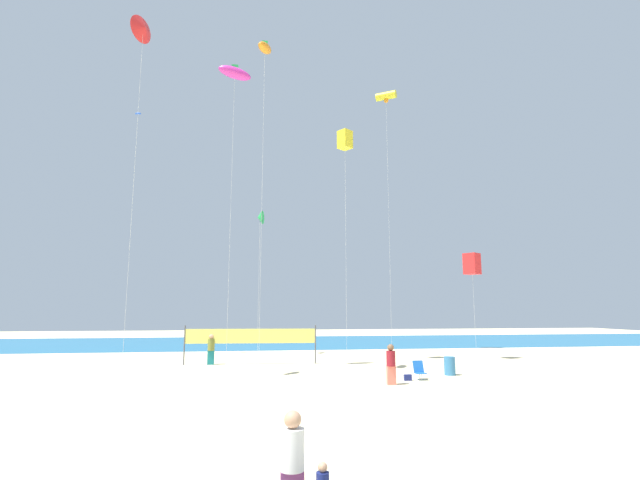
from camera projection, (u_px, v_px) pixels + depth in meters
The scene contains 17 objects.
ground_plane at pixel (307, 399), 17.56m from camera, with size 120.00×120.00×0.00m, color beige.
ocean_band at pixel (273, 342), 47.83m from camera, with size 120.00×20.00×0.01m, color #1E6B99.
mother_figure at pixel (292, 462), 7.51m from camera, with size 0.40×0.40×1.73m.
beachgoer_maroon_shirt at pixel (391, 363), 20.97m from camera, with size 0.41×0.41×1.81m.
beachgoer_olive_shirt at pixel (211, 348), 28.57m from camera, with size 0.43×0.43×1.86m.
folding_beach_chair at pixel (419, 370), 22.44m from camera, with size 0.52×0.65×0.89m.
trash_barrel at pixel (450, 366), 23.92m from camera, with size 0.58×0.58×0.94m, color teal.
volleyball_net at pixel (251, 337), 28.85m from camera, with size 8.23×0.48×2.40m.
beach_handbag at pixel (408, 378), 22.06m from camera, with size 0.36×0.18×0.29m, color navy.
kite_yellow_tube at pixel (386, 97), 39.97m from camera, with size 1.84×1.52×22.16m.
kite_green_delta at pixel (260, 218), 35.60m from camera, with size 0.67×1.13×10.98m.
kite_yellow_box at pixel (345, 140), 32.02m from camera, with size 1.11×1.11×15.75m.
kite_magenta_inflatable at pixel (235, 73), 28.43m from camera, with size 2.22×1.05×18.46m.
kite_red_box at pixel (472, 264), 32.17m from camera, with size 1.28×1.28×7.29m.
kite_blue_diamond at pixel (137, 127), 35.42m from camera, with size 0.60×0.60×18.58m.
kite_red_delta at pixel (143, 29), 23.73m from camera, with size 1.04×1.40×18.49m.
kite_orange_inflatable at pixel (265, 49), 26.61m from camera, with size 1.15×1.82×18.90m.
Camera 1 is at (-2.09, -18.16, 3.39)m, focal length 25.75 mm.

